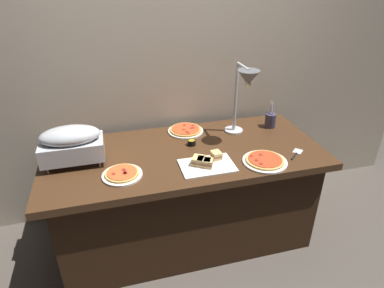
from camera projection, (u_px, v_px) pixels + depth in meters
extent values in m
plane|color=#4C443D|center=(186.00, 234.00, 2.63)|extent=(8.00, 8.00, 0.00)
cube|color=#B7A893|center=(168.00, 69.00, 2.48)|extent=(4.40, 0.04, 2.40)
cube|color=#422816|center=(185.00, 154.00, 2.28)|extent=(1.90, 0.84, 0.05)
cube|color=black|center=(185.00, 199.00, 2.46)|extent=(1.75, 0.74, 0.71)
cylinder|color=#B7BABF|center=(48.00, 171.00, 2.01)|extent=(0.01, 0.01, 0.04)
cylinder|color=#B7BABF|center=(100.00, 164.00, 2.08)|extent=(0.01, 0.01, 0.04)
cylinder|color=#B7BABF|center=(51.00, 157.00, 2.16)|extent=(0.01, 0.01, 0.04)
cylinder|color=#B7BABF|center=(99.00, 151.00, 2.23)|extent=(0.01, 0.01, 0.04)
cube|color=#B7BABF|center=(73.00, 149.00, 2.08)|extent=(0.39, 0.22, 0.12)
ellipsoid|color=#B7BABF|center=(70.00, 136.00, 2.04)|extent=(0.37, 0.21, 0.12)
cylinder|color=#B7BABF|center=(234.00, 130.00, 2.55)|extent=(0.14, 0.14, 0.01)
cylinder|color=#B7BABF|center=(236.00, 98.00, 2.42)|extent=(0.02, 0.02, 0.51)
cylinder|color=#B7BABF|center=(243.00, 67.00, 2.22)|extent=(0.02, 0.19, 0.02)
cone|color=#595B60|center=(248.00, 78.00, 2.16)|extent=(0.15, 0.15, 0.10)
sphere|color=#F9EAB2|center=(248.00, 84.00, 2.18)|extent=(0.04, 0.04, 0.04)
cylinder|color=white|center=(265.00, 162.00, 2.14)|extent=(0.29, 0.29, 0.01)
cylinder|color=#DBA856|center=(265.00, 160.00, 2.13)|extent=(0.25, 0.25, 0.01)
cylinder|color=#AD3D1E|center=(265.00, 159.00, 2.13)|extent=(0.22, 0.22, 0.00)
cylinder|color=maroon|center=(261.00, 154.00, 2.17)|extent=(0.02, 0.02, 0.00)
cylinder|color=maroon|center=(251.00, 156.00, 2.16)|extent=(0.02, 0.02, 0.00)
cylinder|color=maroon|center=(257.00, 160.00, 2.11)|extent=(0.02, 0.02, 0.00)
cylinder|color=maroon|center=(261.00, 164.00, 2.07)|extent=(0.02, 0.02, 0.00)
cylinder|color=white|center=(186.00, 131.00, 2.53)|extent=(0.27, 0.27, 0.01)
cylinder|color=#C68E42|center=(186.00, 130.00, 2.53)|extent=(0.24, 0.24, 0.01)
cylinder|color=#B74723|center=(186.00, 129.00, 2.52)|extent=(0.21, 0.21, 0.00)
cylinder|color=maroon|center=(187.00, 132.00, 2.47)|extent=(0.02, 0.02, 0.00)
cylinder|color=maroon|center=(191.00, 128.00, 2.53)|extent=(0.02, 0.02, 0.00)
cylinder|color=maroon|center=(193.00, 125.00, 2.57)|extent=(0.02, 0.02, 0.00)
cylinder|color=maroon|center=(194.00, 128.00, 2.53)|extent=(0.02, 0.02, 0.00)
cylinder|color=maroon|center=(188.00, 133.00, 2.45)|extent=(0.02, 0.02, 0.00)
cylinder|color=maroon|center=(184.00, 125.00, 2.57)|extent=(0.02, 0.02, 0.00)
cylinder|color=maroon|center=(184.00, 129.00, 2.50)|extent=(0.02, 0.02, 0.00)
cylinder|color=white|center=(122.00, 175.00, 2.00)|extent=(0.24, 0.24, 0.01)
cylinder|color=#DBA856|center=(122.00, 173.00, 1.99)|extent=(0.21, 0.21, 0.01)
cylinder|color=#C65628|center=(122.00, 172.00, 1.99)|extent=(0.18, 0.18, 0.00)
cylinder|color=maroon|center=(124.00, 173.00, 1.97)|extent=(0.02, 0.02, 0.00)
cylinder|color=maroon|center=(113.00, 174.00, 1.97)|extent=(0.02, 0.02, 0.00)
cylinder|color=maroon|center=(126.00, 173.00, 1.98)|extent=(0.02, 0.02, 0.00)
cylinder|color=maroon|center=(124.00, 170.00, 2.01)|extent=(0.02, 0.02, 0.00)
cylinder|color=maroon|center=(125.00, 171.00, 2.00)|extent=(0.02, 0.02, 0.00)
cube|color=white|center=(207.00, 166.00, 2.09)|extent=(0.34, 0.23, 0.01)
cube|color=tan|center=(198.00, 163.00, 2.10)|extent=(0.10, 0.11, 0.02)
cube|color=brown|center=(198.00, 161.00, 2.09)|extent=(0.10, 0.11, 0.01)
cube|color=tan|center=(198.00, 158.00, 2.08)|extent=(0.10, 0.11, 0.02)
cube|color=tan|center=(216.00, 157.00, 2.16)|extent=(0.07, 0.08, 0.02)
cube|color=brown|center=(216.00, 155.00, 2.15)|extent=(0.07, 0.08, 0.01)
cube|color=tan|center=(216.00, 153.00, 2.14)|extent=(0.07, 0.08, 0.02)
cube|color=tan|center=(204.00, 164.00, 2.08)|extent=(0.11, 0.10, 0.02)
cube|color=brown|center=(204.00, 162.00, 2.08)|extent=(0.11, 0.10, 0.01)
cube|color=tan|center=(204.00, 160.00, 2.07)|extent=(0.11, 0.10, 0.02)
cube|color=tan|center=(208.00, 165.00, 2.07)|extent=(0.08, 0.08, 0.02)
cube|color=brown|center=(208.00, 163.00, 2.06)|extent=(0.08, 0.08, 0.01)
cube|color=tan|center=(208.00, 161.00, 2.06)|extent=(0.08, 0.08, 0.02)
cylinder|color=black|center=(192.00, 143.00, 2.34)|extent=(0.06, 0.06, 0.04)
cylinder|color=gold|center=(192.00, 140.00, 2.33)|extent=(0.05, 0.05, 0.01)
cylinder|color=#383347|center=(270.00, 120.00, 2.59)|extent=(0.08, 0.08, 0.11)
cylinder|color=#B7BABF|center=(270.00, 113.00, 2.56)|extent=(0.02, 0.04, 0.16)
cylinder|color=#B7BABF|center=(271.00, 113.00, 2.57)|extent=(0.02, 0.02, 0.16)
cylinder|color=#B7BABF|center=(272.00, 112.00, 2.57)|extent=(0.04, 0.02, 0.17)
cylinder|color=#B7BABF|center=(273.00, 114.00, 2.55)|extent=(0.01, 0.03, 0.17)
cylinder|color=#B7BABF|center=(271.00, 111.00, 2.57)|extent=(0.03, 0.03, 0.18)
cube|color=#B7BABF|center=(298.00, 151.00, 2.26)|extent=(0.09, 0.09, 0.00)
cylinder|color=black|center=(294.00, 156.00, 2.20)|extent=(0.08, 0.08, 0.01)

